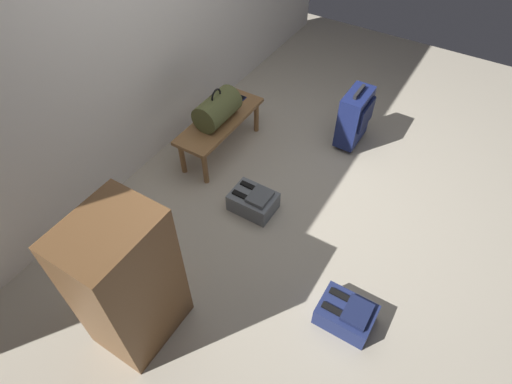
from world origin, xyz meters
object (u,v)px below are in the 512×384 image
Objects in this scene: bench at (220,124)px; cell_phone at (239,97)px; backpack_navy at (346,314)px; duffel_bag_olive at (217,109)px; side_cabinet at (127,283)px; backpack_grey at (253,201)px; suitcase_upright_navy at (355,117)px.

bench is 6.94× the size of cell_phone.
duffel_bag_olive is at bearing 60.38° from backpack_navy.
duffel_bag_olive reaches higher than cell_phone.
cell_phone is at bearing 15.91° from side_cabinet.
cell_phone reaches higher than backpack_navy.
backpack_navy is (-0.55, -1.10, 0.00)m from backpack_grey.
duffel_bag_olive is 1.33m from suitcase_upright_navy.
side_cabinet is at bearing 122.52° from backpack_navy.
cell_phone is at bearing 51.94° from backpack_navy.
suitcase_upright_navy is 1.34m from backpack_grey.
bench is 2.63× the size of backpack_navy.
duffel_bag_olive is at bearing 127.71° from suitcase_upright_navy.
cell_phone reaches higher than bench.
bench is 1.61× the size of suitcase_upright_navy.
backpack_grey is at bearing -140.73° from cell_phone.
suitcase_upright_navy is (0.39, -1.08, -0.07)m from cell_phone.
backpack_grey is (-0.87, -0.71, -0.29)m from cell_phone.
side_cabinet is (-2.18, -0.62, 0.16)m from cell_phone.
side_cabinet reaches higher than suitcase_upright_navy.
side_cabinet reaches higher than bench.
bench is at bearing 126.82° from suitcase_upright_navy.
backpack_grey is at bearing -124.43° from duffel_bag_olive.
backpack_navy is at bearing -116.44° from backpack_grey.
duffel_bag_olive is 0.40× the size of side_cabinet.
duffel_bag_olive is 3.06× the size of cell_phone.
bench is 1.90m from side_cabinet.
cell_phone is 1.16m from backpack_grey.
suitcase_upright_navy is at bearing -53.18° from bench.
side_cabinet is at bearing -162.06° from bench.
bench reaches higher than backpack_grey.
cell_phone is (0.41, 0.04, -0.13)m from duffel_bag_olive.
side_cabinet reaches higher than backpack_grey.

